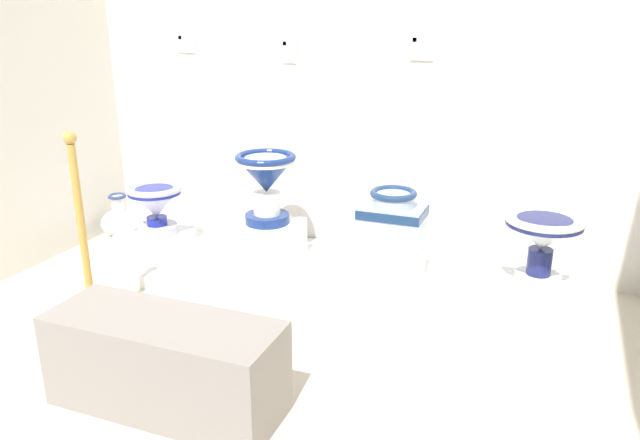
{
  "coord_description": "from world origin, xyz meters",
  "views": [
    {
      "loc": [
        3.06,
        -0.56,
        1.57
      ],
      "look_at": [
        1.81,
        2.64,
        0.4
      ],
      "focal_mm": 34.72,
      "sensor_mm": 36.0,
      "label": 1
    }
  ],
  "objects": [
    {
      "name": "plinth_block_rightmost",
      "position": [
        2.25,
        2.62,
        0.14
      ],
      "size": [
        0.34,
        0.28,
        0.12
      ],
      "primitive_type": "cube",
      "color": "white",
      "rests_on": "display_platform"
    },
    {
      "name": "info_placard_second",
      "position": [
        1.4,
        3.14,
        1.32
      ],
      "size": [
        0.1,
        0.01,
        0.15
      ],
      "color": "white"
    },
    {
      "name": "plinth_block_pale_glazed",
      "position": [
        3.04,
        2.62,
        0.14
      ],
      "size": [
        0.4,
        0.35,
        0.12
      ],
      "primitive_type": "cube",
      "color": "white",
      "rests_on": "display_platform"
    },
    {
      "name": "antique_toilet_pale_glazed",
      "position": [
        3.04,
        2.62,
        0.48
      ],
      "size": [
        0.4,
        0.4,
        0.38
      ],
      "color": "white",
      "rests_on": "plinth_block_pale_glazed"
    },
    {
      "name": "stanchion_post_near_left",
      "position": [
        0.91,
        1.69,
        0.32
      ],
      "size": [
        0.24,
        0.24,
        1.03
      ],
      "color": "gold",
      "rests_on": "ground_plane"
    },
    {
      "name": "plinth_block_slender_white",
      "position": [
        0.67,
        2.61,
        0.13
      ],
      "size": [
        0.3,
        0.4,
        0.09
      ],
      "primitive_type": "cube",
      "color": "white",
      "rests_on": "display_platform"
    },
    {
      "name": "antique_toilet_rightmost",
      "position": [
        2.25,
        2.62,
        0.42
      ],
      "size": [
        0.36,
        0.26,
        0.43
      ],
      "color": "#AEC4E8",
      "rests_on": "plinth_block_rightmost"
    },
    {
      "name": "museum_bench",
      "position": [
        1.67,
        1.25,
        0.2
      ],
      "size": [
        0.97,
        0.36,
        0.4
      ],
      "primitive_type": "cube",
      "color": "gray",
      "rests_on": "ground_plane"
    },
    {
      "name": "info_placard_third",
      "position": [
        2.25,
        3.14,
        1.36
      ],
      "size": [
        0.14,
        0.01,
        0.15
      ],
      "color": "white"
    },
    {
      "name": "plinth_block_broad_patterned",
      "position": [
        1.44,
        2.68,
        0.2
      ],
      "size": [
        0.38,
        0.36,
        0.24
      ],
      "primitive_type": "cube",
      "color": "white",
      "rests_on": "display_platform"
    },
    {
      "name": "decorative_vase_spare",
      "position": [
        0.2,
        2.81,
        0.13
      ],
      "size": [
        0.27,
        0.27,
        0.33
      ],
      "color": "navy",
      "rests_on": "ground_plane"
    },
    {
      "name": "antique_toilet_slender_white",
      "position": [
        0.67,
        2.61,
        0.38
      ],
      "size": [
        0.36,
        0.36,
        0.33
      ],
      "color": "silver",
      "rests_on": "plinth_block_slender_white"
    },
    {
      "name": "antique_toilet_broad_patterned",
      "position": [
        1.44,
        2.68,
        0.61
      ],
      "size": [
        0.37,
        0.37,
        0.43
      ],
      "color": "navy",
      "rests_on": "plinth_block_broad_patterned"
    },
    {
      "name": "wall_back",
      "position": [
        1.83,
        3.17,
        1.58
      ],
      "size": [
        3.86,
        0.06,
        3.16
      ],
      "primitive_type": "cube",
      "color": "silver",
      "rests_on": "ground_plane"
    },
    {
      "name": "info_placard_first",
      "position": [
        0.64,
        3.14,
        1.36
      ],
      "size": [
        0.14,
        0.01,
        0.12
      ],
      "color": "white"
    },
    {
      "name": "display_platform",
      "position": [
        1.83,
        2.64,
        0.04
      ],
      "size": [
        3.15,
        0.97,
        0.08
      ],
      "primitive_type": "cube",
      "color": "white",
      "rests_on": "ground_plane"
    }
  ]
}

